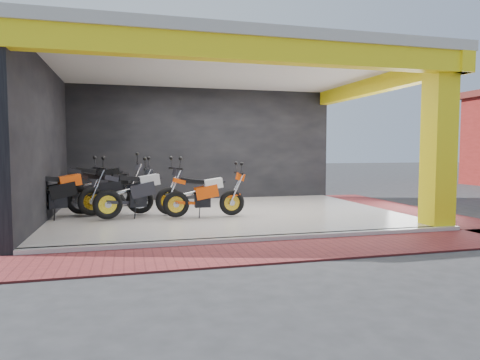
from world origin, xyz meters
name	(u,v)px	position (x,y,z in m)	size (l,w,h in m)	color
ground	(249,231)	(0.00, 0.00, 0.00)	(80.00, 80.00, 0.00)	#2D2D30
showroom_floor	(227,214)	(0.00, 2.00, 0.05)	(8.00, 6.00, 0.10)	silver
showroom_ceiling	(226,66)	(0.00, 2.00, 3.60)	(8.40, 6.40, 0.20)	beige
back_wall	(204,145)	(0.00, 5.10, 1.75)	(8.20, 0.20, 3.50)	black
left_wall	(42,143)	(-4.10, 2.00, 1.75)	(0.20, 6.20, 3.50)	black
corner_column	(439,143)	(3.75, -0.75, 1.75)	(0.50, 0.50, 3.50)	yellow
header_beam_front	(266,51)	(0.00, -1.00, 3.30)	(8.40, 0.30, 0.40)	yellow
header_beam_right	(375,85)	(4.00, 2.00, 3.30)	(0.30, 6.40, 0.40)	yellow
floor_kerb	(265,239)	(0.00, -1.02, 0.05)	(8.00, 0.20, 0.10)	silver
paver_front	(281,251)	(0.00, -1.80, 0.01)	(9.00, 1.40, 0.03)	maroon
paver_right	(398,209)	(4.80, 2.00, 0.01)	(1.40, 7.00, 0.03)	maroon
moto_hero	(232,190)	(-0.04, 1.31, 0.69)	(1.95, 0.72, 1.19)	#F14B0A
moto_row_a	(169,187)	(-1.41, 1.80, 0.75)	(2.13, 0.79, 1.30)	black
moto_row_b	(140,187)	(-2.06, 2.11, 0.75)	(2.12, 0.78, 1.29)	black
moto_row_c	(92,188)	(-3.12, 2.10, 0.76)	(2.15, 0.80, 1.32)	black
moto_row_d	(130,180)	(-2.25, 3.76, 0.79)	(2.27, 0.84, 1.39)	black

